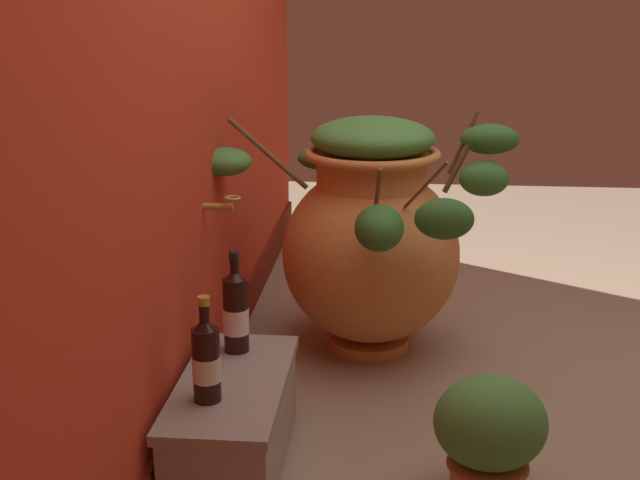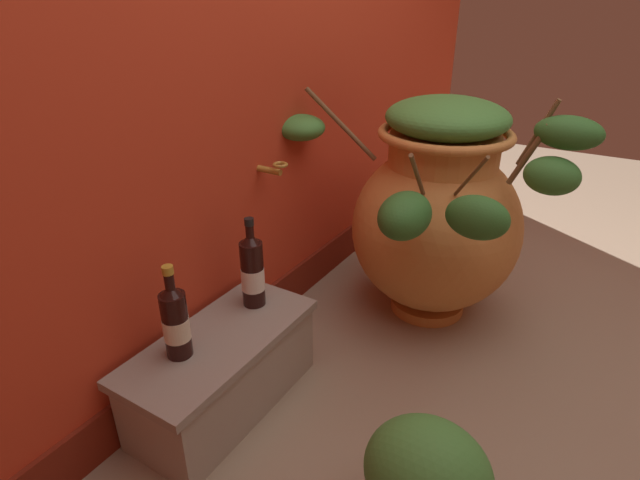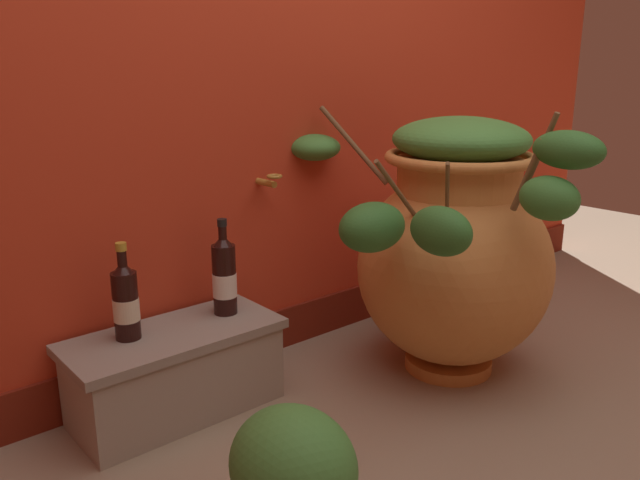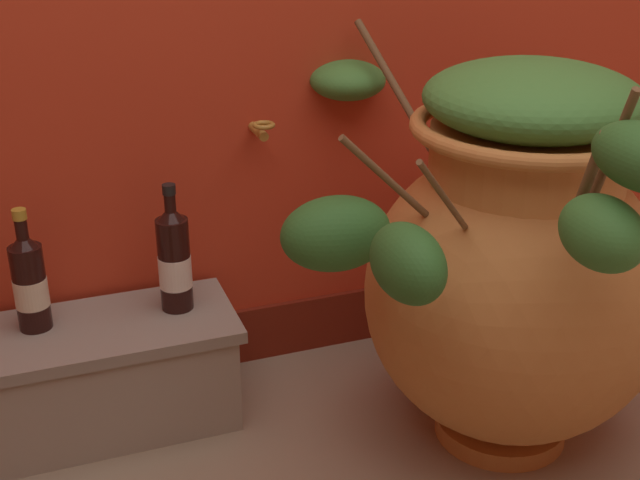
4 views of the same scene
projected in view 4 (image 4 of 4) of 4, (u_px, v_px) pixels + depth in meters
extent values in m
cube|color=maroon|center=(269.00, 331.00, 2.41)|extent=(4.40, 0.02, 0.16)
cylinder|color=#B28433|center=(258.00, 131.00, 2.12)|extent=(0.02, 0.10, 0.02)
torus|color=#B28433|center=(264.00, 125.00, 2.07)|extent=(0.06, 0.06, 0.01)
cylinder|color=#CC7F3D|center=(500.00, 424.00, 2.11)|extent=(0.32, 0.32, 0.05)
ellipsoid|color=#CC7F3D|center=(513.00, 293.00, 1.96)|extent=(0.69, 0.69, 0.69)
cylinder|color=#CC7F3D|center=(527.00, 162.00, 1.83)|extent=(0.42, 0.42, 0.15)
torus|color=#CC7F3D|center=(530.00, 127.00, 1.80)|extent=(0.51, 0.51, 0.04)
cylinder|color=brown|center=(586.00, 186.00, 1.50)|extent=(0.05, 0.12, 0.23)
ellipsoid|color=#387A33|center=(602.00, 233.00, 1.44)|extent=(0.12, 0.18, 0.13)
cylinder|color=brown|center=(613.00, 149.00, 1.47)|extent=(0.03, 0.11, 0.24)
cylinder|color=brown|center=(444.00, 197.00, 1.56)|extent=(0.19, 0.14, 0.21)
ellipsoid|color=#2D6628|center=(408.00, 263.00, 1.51)|extent=(0.12, 0.20, 0.14)
cylinder|color=brown|center=(576.00, 105.00, 2.03)|extent=(0.14, 0.12, 0.12)
ellipsoid|color=#387A33|center=(581.00, 122.00, 2.10)|extent=(0.14, 0.21, 0.10)
cylinder|color=brown|center=(394.00, 84.00, 2.06)|extent=(0.11, 0.28, 0.28)
ellipsoid|color=#428438|center=(348.00, 80.00, 2.18)|extent=(0.20, 0.20, 0.10)
cylinder|color=brown|center=(386.00, 178.00, 1.69)|extent=(0.21, 0.03, 0.20)
ellipsoid|color=#2D6628|center=(336.00, 233.00, 1.69)|extent=(0.23, 0.16, 0.15)
ellipsoid|color=#428438|center=(533.00, 98.00, 1.77)|extent=(0.47, 0.47, 0.15)
cube|color=#9E9384|center=(100.00, 376.00, 2.09)|extent=(0.64, 0.29, 0.28)
cube|color=gray|center=(94.00, 332.00, 2.04)|extent=(0.68, 0.31, 0.03)
cylinder|color=black|center=(31.00, 288.00, 1.99)|extent=(0.08, 0.08, 0.21)
cone|color=black|center=(23.00, 241.00, 1.94)|extent=(0.08, 0.08, 0.04)
cylinder|color=black|center=(21.00, 228.00, 1.92)|extent=(0.03, 0.03, 0.09)
cylinder|color=#B7932D|center=(19.00, 214.00, 1.91)|extent=(0.03, 0.03, 0.02)
cylinder|color=beige|center=(31.00, 292.00, 1.99)|extent=(0.08, 0.08, 0.07)
cylinder|color=black|center=(175.00, 264.00, 2.07)|extent=(0.08, 0.08, 0.24)
cone|color=black|center=(171.00, 214.00, 2.02)|extent=(0.08, 0.08, 0.04)
cylinder|color=black|center=(170.00, 202.00, 2.00)|extent=(0.03, 0.03, 0.09)
cylinder|color=black|center=(169.00, 189.00, 1.99)|extent=(0.03, 0.03, 0.02)
cylinder|color=white|center=(175.00, 271.00, 2.08)|extent=(0.08, 0.08, 0.08)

